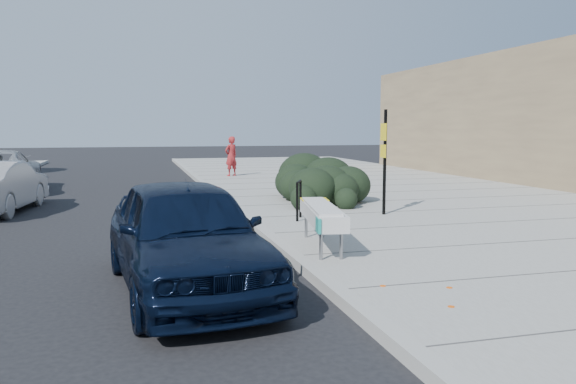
{
  "coord_description": "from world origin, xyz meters",
  "views": [
    {
      "loc": [
        -2.49,
        -8.59,
        2.22
      ],
      "look_at": [
        0.3,
        1.66,
        1.0
      ],
      "focal_mm": 35.0,
      "sensor_mm": 36.0,
      "label": 1
    }
  ],
  "objects_px": {
    "suv_silver": "(0,171)",
    "pedestrian": "(231,156)",
    "bench": "(322,214)",
    "sign_post": "(384,155)",
    "bike_rack": "(299,196)",
    "sedan_navy": "(186,235)"
  },
  "relations": [
    {
      "from": "suv_silver",
      "to": "pedestrian",
      "type": "bearing_deg",
      "value": -168.47
    },
    {
      "from": "bench",
      "to": "suv_silver",
      "type": "height_order",
      "value": "suv_silver"
    },
    {
      "from": "sign_post",
      "to": "bench",
      "type": "bearing_deg",
      "value": -129.99
    },
    {
      "from": "suv_silver",
      "to": "bike_rack",
      "type": "bearing_deg",
      "value": 125.99
    },
    {
      "from": "bike_rack",
      "to": "sign_post",
      "type": "bearing_deg",
      "value": 28.08
    },
    {
      "from": "bike_rack",
      "to": "sign_post",
      "type": "height_order",
      "value": "sign_post"
    },
    {
      "from": "bike_rack",
      "to": "bench",
      "type": "bearing_deg",
      "value": -74.87
    },
    {
      "from": "sign_post",
      "to": "sedan_navy",
      "type": "height_order",
      "value": "sign_post"
    },
    {
      "from": "bench",
      "to": "bike_rack",
      "type": "distance_m",
      "value": 3.04
    },
    {
      "from": "bench",
      "to": "bike_rack",
      "type": "bearing_deg",
      "value": 90.99
    },
    {
      "from": "bench",
      "to": "bike_rack",
      "type": "xyz_separation_m",
      "value": [
        0.46,
        3.0,
        -0.05
      ]
    },
    {
      "from": "bench",
      "to": "sedan_navy",
      "type": "distance_m",
      "value": 2.86
    },
    {
      "from": "bench",
      "to": "sedan_navy",
      "type": "bearing_deg",
      "value": -139.44
    },
    {
      "from": "suv_silver",
      "to": "sedan_navy",
      "type": "bearing_deg",
      "value": 105.64
    },
    {
      "from": "sign_post",
      "to": "suv_silver",
      "type": "bearing_deg",
      "value": 137.94
    },
    {
      "from": "bike_rack",
      "to": "suv_silver",
      "type": "xyz_separation_m",
      "value": [
        -8.13,
        9.34,
        0.05
      ]
    },
    {
      "from": "bench",
      "to": "sign_post",
      "type": "relative_size",
      "value": 0.98
    },
    {
      "from": "sedan_navy",
      "to": "bike_rack",
      "type": "bearing_deg",
      "value": 50.28
    },
    {
      "from": "bike_rack",
      "to": "pedestrian",
      "type": "height_order",
      "value": "pedestrian"
    },
    {
      "from": "bike_rack",
      "to": "sedan_navy",
      "type": "bearing_deg",
      "value": -99.26
    },
    {
      "from": "suv_silver",
      "to": "sign_post",
      "type": "bearing_deg",
      "value": 133.19
    },
    {
      "from": "sedan_navy",
      "to": "pedestrian",
      "type": "xyz_separation_m",
      "value": [
        3.36,
        16.36,
        0.23
      ]
    }
  ]
}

